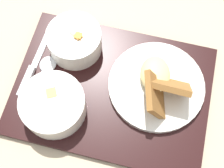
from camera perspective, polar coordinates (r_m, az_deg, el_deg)
The scene contains 7 objects.
ground_plane at distance 0.71m, azimuth 0.00°, elevation -1.28°, with size 4.00×4.00×0.00m, color tan.
serving_tray at distance 0.71m, azimuth 0.00°, elevation -1.10°, with size 0.46×0.34×0.01m.
bowl_salad at distance 0.72m, azimuth -6.87°, elevation 7.98°, with size 0.12×0.12×0.06m.
bowl_soup at distance 0.67m, azimuth -10.73°, elevation -3.70°, with size 0.14×0.14×0.06m.
plate_main at distance 0.70m, azimuth 8.29°, elevation -0.07°, with size 0.22×0.22×0.08m.
knife at distance 0.73m, azimuth -14.81°, elevation 1.74°, with size 0.03×0.17×0.01m.
spoon at distance 0.73m, azimuth -12.68°, elevation 1.42°, with size 0.05×0.16×0.01m.
Camera 1 is at (0.04, -0.25, 0.67)m, focal length 50.00 mm.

